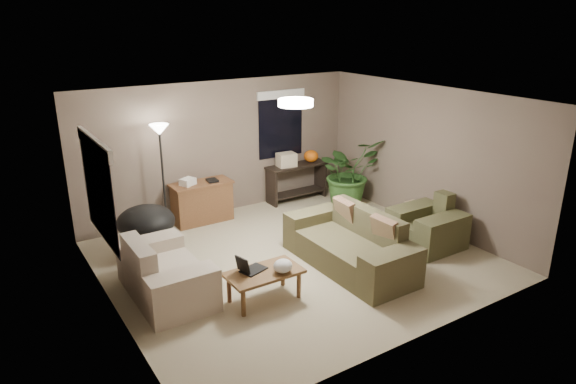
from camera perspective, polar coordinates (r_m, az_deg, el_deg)
room_shell at (r=7.60m, az=0.82°, el=1.01°), size 5.50×5.50×5.50m
main_sofa at (r=7.82m, az=6.99°, el=-6.14°), size 0.95×2.20×0.85m
throw_pillows at (r=7.83m, az=8.54°, el=-3.33°), size 0.26×1.36×0.47m
loveseat at (r=7.17m, az=-13.64°, el=-9.01°), size 0.90×1.60×0.85m
armchair at (r=8.73m, az=15.22°, el=-3.90°), size 0.95×1.00×0.85m
coffee_table at (r=6.85m, az=-2.68°, el=-9.26°), size 1.00×0.55×0.42m
laptop at (r=6.80m, az=-4.36°, el=-8.37°), size 0.41×0.32×0.24m
plastic_bag at (r=6.76m, az=-0.57°, el=-8.21°), size 0.30×0.28×0.18m
desk at (r=9.48m, az=-9.52°, el=-1.09°), size 1.10×0.50×0.75m
desk_papers at (r=9.28m, az=-10.52°, el=1.16°), size 0.70×0.31×0.12m
console_table at (r=10.45m, az=0.98°, el=1.44°), size 1.30×0.40×0.75m
pumpkin at (r=10.52m, az=2.58°, el=4.00°), size 0.39×0.39×0.24m
cardboard_box at (r=10.19m, az=-0.18°, el=3.60°), size 0.39×0.31×0.27m
papasan_chair at (r=8.36m, az=-15.45°, el=-3.73°), size 1.13×1.13×0.80m
floor_lamp at (r=8.80m, az=-14.01°, el=5.32°), size 0.32×0.32×1.91m
ceiling_fixture at (r=7.32m, az=0.86°, el=9.90°), size 0.50×0.50×0.10m
houseplant at (r=10.21m, az=6.69°, el=1.42°), size 1.22×1.35×1.06m
cat_scratching_post at (r=9.36m, az=13.64°, el=-2.73°), size 0.32×0.32×0.50m
window_left at (r=6.70m, az=-20.53°, el=2.02°), size 0.05×1.56×1.33m
window_back at (r=10.18m, az=-0.80°, el=8.79°), size 1.06×0.05×1.33m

